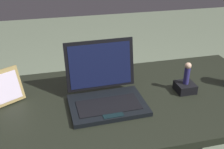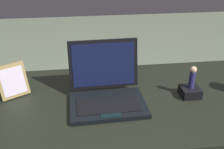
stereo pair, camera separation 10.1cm
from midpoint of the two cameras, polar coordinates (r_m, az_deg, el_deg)
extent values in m
cube|color=black|center=(1.16, 4.68, -6.02)|extent=(1.37, 0.65, 0.03)
cylinder|color=black|center=(1.62, -20.79, -12.63)|extent=(0.06, 0.06, 0.68)
cylinder|color=black|center=(1.77, 22.94, -9.14)|extent=(0.06, 0.06, 0.68)
cube|color=black|center=(1.09, 1.77, -6.59)|extent=(0.31, 0.22, 0.02)
cube|color=black|center=(1.07, 1.93, -6.59)|extent=(0.25, 0.12, 0.00)
cube|color=black|center=(1.02, 2.63, -8.71)|extent=(0.08, 0.04, 0.00)
cube|color=black|center=(1.14, 0.73, 2.20)|extent=(0.30, 0.06, 0.21)
cube|color=black|center=(1.13, 0.78, 2.03)|extent=(0.27, 0.05, 0.18)
cube|color=yellow|center=(1.13, 0.78, 1.77)|extent=(0.25, 0.01, 0.01)
cube|color=olive|center=(1.19, -18.24, -1.33)|extent=(0.13, 0.11, 0.14)
cube|color=silver|center=(1.18, -18.12, -1.47)|extent=(0.10, 0.08, 0.11)
cube|color=olive|center=(1.24, -18.33, -3.16)|extent=(0.02, 0.02, 0.03)
cube|color=black|center=(1.22, 18.64, -3.55)|extent=(0.08, 0.08, 0.04)
cylinder|color=navy|center=(1.19, 19.05, -1.20)|extent=(0.02, 0.02, 0.07)
sphere|color=tan|center=(1.17, 19.41, 0.92)|extent=(0.03, 0.03, 0.03)
camera|label=1|loc=(0.05, -87.14, 1.49)|focal=42.78mm
camera|label=2|loc=(0.05, 92.86, -1.49)|focal=42.78mm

